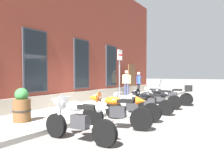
{
  "coord_description": "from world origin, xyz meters",
  "views": [
    {
      "loc": [
        -7.8,
        -4.43,
        1.57
      ],
      "look_at": [
        1.2,
        0.84,
        1.13
      ],
      "focal_mm": 36.48,
      "sensor_mm": 36.0,
      "label": 1
    }
  ],
  "objects_px": {
    "motorcycle_grey_naked": "(132,107)",
    "motorcycle_black_sport": "(147,100)",
    "motorcycle_orange_sport": "(114,109)",
    "pedestrian_blue_top": "(139,82)",
    "motorcycle_white_sport": "(76,117)",
    "motorcycle_silver_touring": "(174,94)",
    "barrel_planter": "(22,107)",
    "pedestrian_tan_coat": "(127,82)",
    "parking_sign": "(120,70)",
    "motorcycle_black_naked": "(158,98)"
  },
  "relations": [
    {
      "from": "motorcycle_white_sport",
      "to": "motorcycle_black_naked",
      "type": "distance_m",
      "value": 5.84
    },
    {
      "from": "motorcycle_black_naked",
      "to": "parking_sign",
      "type": "bearing_deg",
      "value": 126.81
    },
    {
      "from": "parking_sign",
      "to": "barrel_planter",
      "type": "distance_m",
      "value": 4.64
    },
    {
      "from": "motorcycle_white_sport",
      "to": "pedestrian_tan_coat",
      "type": "height_order",
      "value": "pedestrian_tan_coat"
    },
    {
      "from": "pedestrian_blue_top",
      "to": "parking_sign",
      "type": "relative_size",
      "value": 0.63
    },
    {
      "from": "motorcycle_orange_sport",
      "to": "barrel_planter",
      "type": "height_order",
      "value": "barrel_planter"
    },
    {
      "from": "motorcycle_silver_touring",
      "to": "motorcycle_white_sport",
      "type": "bearing_deg",
      "value": 177.88
    },
    {
      "from": "motorcycle_silver_touring",
      "to": "parking_sign",
      "type": "xyz_separation_m",
      "value": [
        -2.66,
        1.7,
        1.22
      ]
    },
    {
      "from": "motorcycle_orange_sport",
      "to": "pedestrian_blue_top",
      "type": "height_order",
      "value": "pedestrian_blue_top"
    },
    {
      "from": "motorcycle_orange_sport",
      "to": "motorcycle_grey_naked",
      "type": "distance_m",
      "value": 1.35
    },
    {
      "from": "motorcycle_orange_sport",
      "to": "pedestrian_blue_top",
      "type": "bearing_deg",
      "value": 19.26
    },
    {
      "from": "motorcycle_black_naked",
      "to": "pedestrian_tan_coat",
      "type": "relative_size",
      "value": 1.19
    },
    {
      "from": "barrel_planter",
      "to": "pedestrian_blue_top",
      "type": "bearing_deg",
      "value": 2.79
    },
    {
      "from": "parking_sign",
      "to": "motorcycle_white_sport",
      "type": "bearing_deg",
      "value": -163.39
    },
    {
      "from": "motorcycle_silver_touring",
      "to": "pedestrian_blue_top",
      "type": "distance_m",
      "value": 4.19
    },
    {
      "from": "motorcycle_grey_naked",
      "to": "barrel_planter",
      "type": "relative_size",
      "value": 2.0
    },
    {
      "from": "motorcycle_grey_naked",
      "to": "motorcycle_silver_touring",
      "type": "distance_m",
      "value": 4.57
    },
    {
      "from": "motorcycle_black_sport",
      "to": "motorcycle_silver_touring",
      "type": "height_order",
      "value": "motorcycle_silver_touring"
    },
    {
      "from": "motorcycle_orange_sport",
      "to": "parking_sign",
      "type": "bearing_deg",
      "value": 25.74
    },
    {
      "from": "motorcycle_black_sport",
      "to": "pedestrian_blue_top",
      "type": "xyz_separation_m",
      "value": [
        5.82,
        2.93,
        0.47
      ]
    },
    {
      "from": "motorcycle_white_sport",
      "to": "barrel_planter",
      "type": "bearing_deg",
      "value": 80.95
    },
    {
      "from": "motorcycle_grey_naked",
      "to": "motorcycle_black_sport",
      "type": "height_order",
      "value": "motorcycle_black_sport"
    },
    {
      "from": "motorcycle_black_naked",
      "to": "barrel_planter",
      "type": "height_order",
      "value": "barrel_planter"
    },
    {
      "from": "motorcycle_orange_sport",
      "to": "motorcycle_black_sport",
      "type": "xyz_separation_m",
      "value": [
        2.81,
        0.09,
        -0.02
      ]
    },
    {
      "from": "motorcycle_silver_touring",
      "to": "barrel_planter",
      "type": "distance_m",
      "value": 7.53
    },
    {
      "from": "pedestrian_tan_coat",
      "to": "parking_sign",
      "type": "height_order",
      "value": "parking_sign"
    },
    {
      "from": "motorcycle_white_sport",
      "to": "motorcycle_silver_touring",
      "type": "height_order",
      "value": "motorcycle_silver_touring"
    },
    {
      "from": "motorcycle_black_sport",
      "to": "barrel_planter",
      "type": "xyz_separation_m",
      "value": [
        -3.95,
        2.45,
        0.05
      ]
    },
    {
      "from": "motorcycle_white_sport",
      "to": "motorcycle_grey_naked",
      "type": "height_order",
      "value": "motorcycle_white_sport"
    },
    {
      "from": "motorcycle_black_sport",
      "to": "motorcycle_black_naked",
      "type": "height_order",
      "value": "motorcycle_black_sport"
    },
    {
      "from": "motorcycle_grey_naked",
      "to": "motorcycle_black_sport",
      "type": "distance_m",
      "value": 1.47
    },
    {
      "from": "pedestrian_blue_top",
      "to": "barrel_planter",
      "type": "bearing_deg",
      "value": -177.21
    },
    {
      "from": "parking_sign",
      "to": "motorcycle_black_sport",
      "type": "bearing_deg",
      "value": -106.4
    },
    {
      "from": "pedestrian_blue_top",
      "to": "motorcycle_orange_sport",
      "type": "bearing_deg",
      "value": -160.74
    },
    {
      "from": "pedestrian_tan_coat",
      "to": "pedestrian_blue_top",
      "type": "distance_m",
      "value": 0.97
    },
    {
      "from": "motorcycle_black_sport",
      "to": "pedestrian_blue_top",
      "type": "relative_size",
      "value": 1.24
    },
    {
      "from": "motorcycle_black_sport",
      "to": "parking_sign",
      "type": "distance_m",
      "value": 1.97
    },
    {
      "from": "pedestrian_tan_coat",
      "to": "barrel_planter",
      "type": "distance_m",
      "value": 9.01
    },
    {
      "from": "motorcycle_white_sport",
      "to": "motorcycle_silver_touring",
      "type": "bearing_deg",
      "value": -2.12
    },
    {
      "from": "motorcycle_orange_sport",
      "to": "motorcycle_silver_touring",
      "type": "relative_size",
      "value": 0.99
    },
    {
      "from": "motorcycle_black_naked",
      "to": "motorcycle_white_sport",
      "type": "bearing_deg",
      "value": 179.91
    },
    {
      "from": "pedestrian_tan_coat",
      "to": "barrel_planter",
      "type": "height_order",
      "value": "pedestrian_tan_coat"
    },
    {
      "from": "motorcycle_black_sport",
      "to": "barrel_planter",
      "type": "height_order",
      "value": "barrel_planter"
    },
    {
      "from": "motorcycle_grey_naked",
      "to": "motorcycle_silver_touring",
      "type": "height_order",
      "value": "motorcycle_silver_touring"
    },
    {
      "from": "motorcycle_black_sport",
      "to": "motorcycle_silver_touring",
      "type": "xyz_separation_m",
      "value": [
        3.09,
        -0.22,
        -0.0
      ]
    },
    {
      "from": "motorcycle_white_sport",
      "to": "motorcycle_grey_naked",
      "type": "distance_m",
      "value": 2.86
    },
    {
      "from": "parking_sign",
      "to": "motorcycle_silver_touring",
      "type": "bearing_deg",
      "value": -32.56
    },
    {
      "from": "barrel_planter",
      "to": "motorcycle_silver_touring",
      "type": "bearing_deg",
      "value": -20.77
    },
    {
      "from": "motorcycle_white_sport",
      "to": "pedestrian_tan_coat",
      "type": "relative_size",
      "value": 1.21
    },
    {
      "from": "motorcycle_black_sport",
      "to": "parking_sign",
      "type": "height_order",
      "value": "parking_sign"
    }
  ]
}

